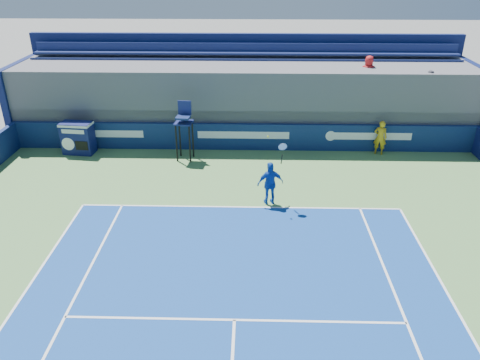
{
  "coord_description": "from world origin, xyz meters",
  "views": [
    {
      "loc": [
        0.36,
        -2.16,
        8.02
      ],
      "look_at": [
        0.0,
        11.5,
        1.25
      ],
      "focal_mm": 35.0,
      "sensor_mm": 36.0,
      "label": 1
    }
  ],
  "objects_px": {
    "ball_person": "(380,137)",
    "umpire_chair": "(184,125)",
    "match_clock": "(78,137)",
    "tennis_player": "(270,183)"
  },
  "relations": [
    {
      "from": "tennis_player",
      "to": "umpire_chair",
      "type": "bearing_deg",
      "value": 132.17
    },
    {
      "from": "umpire_chair",
      "to": "match_clock",
      "type": "bearing_deg",
      "value": 173.89
    },
    {
      "from": "umpire_chair",
      "to": "tennis_player",
      "type": "relative_size",
      "value": 0.96
    },
    {
      "from": "ball_person",
      "to": "umpire_chair",
      "type": "bearing_deg",
      "value": 23.54
    },
    {
      "from": "umpire_chair",
      "to": "tennis_player",
      "type": "height_order",
      "value": "tennis_player"
    },
    {
      "from": "umpire_chair",
      "to": "ball_person",
      "type": "bearing_deg",
      "value": 5.08
    },
    {
      "from": "match_clock",
      "to": "tennis_player",
      "type": "relative_size",
      "value": 0.54
    },
    {
      "from": "ball_person",
      "to": "match_clock",
      "type": "height_order",
      "value": "ball_person"
    },
    {
      "from": "ball_person",
      "to": "match_clock",
      "type": "distance_m",
      "value": 13.02
    },
    {
      "from": "tennis_player",
      "to": "match_clock",
      "type": "bearing_deg",
      "value": 152.15
    }
  ]
}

